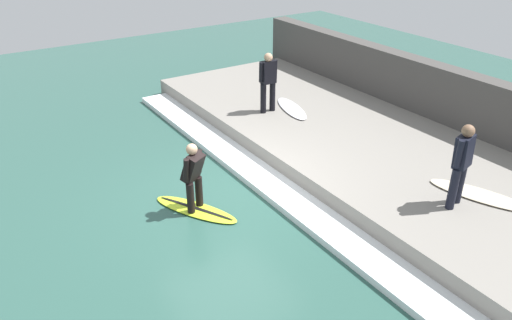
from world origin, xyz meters
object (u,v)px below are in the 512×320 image
at_px(surfboard_waiting_near, 480,195).
at_px(surfer_riding, 193,174).
at_px(surfboard_waiting_far, 292,108).
at_px(surfboard_riding, 196,209).
at_px(surfer_waiting_far, 268,79).
at_px(surfer_waiting_near, 462,161).

bearing_deg(surfboard_waiting_near, surfer_riding, 144.53).
relative_size(surfer_riding, surfboard_waiting_far, 0.79).
height_order(surfboard_riding, surfboard_waiting_near, surfboard_waiting_near).
bearing_deg(surfboard_riding, surfer_riding, 90.00).
relative_size(surfboard_riding, surfboard_waiting_near, 0.95).
bearing_deg(surfer_waiting_far, surfer_riding, -143.36).
bearing_deg(surfboard_waiting_far, surfer_waiting_far, 159.26).
distance_m(surfboard_riding, surfer_waiting_far, 4.43).
xyz_separation_m(surfer_riding, surfer_waiting_near, (3.66, -2.99, 0.52)).
bearing_deg(surfboard_waiting_far, surfer_riding, -150.13).
relative_size(surfboard_waiting_near, surfboard_waiting_far, 1.12).
relative_size(surfer_waiting_near, surfboard_waiting_far, 0.91).
relative_size(surfboard_riding, surfer_waiting_near, 1.18).
xyz_separation_m(surfer_riding, surfboard_waiting_near, (4.32, -3.08, -0.33)).
bearing_deg(surfer_waiting_near, surfboard_waiting_near, -8.05).
xyz_separation_m(surfer_riding, surfboard_waiting_far, (4.01, 2.30, -0.33)).
distance_m(surfboard_waiting_near, surfboard_waiting_far, 5.39).
relative_size(surfer_riding, surfer_waiting_far, 0.89).
relative_size(surfboard_waiting_near, surfer_waiting_far, 1.26).
bearing_deg(surfboard_waiting_near, surfboard_waiting_far, 93.36).
height_order(surfboard_waiting_near, surfboard_waiting_far, same).
bearing_deg(surfer_riding, surfer_waiting_near, -39.22).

